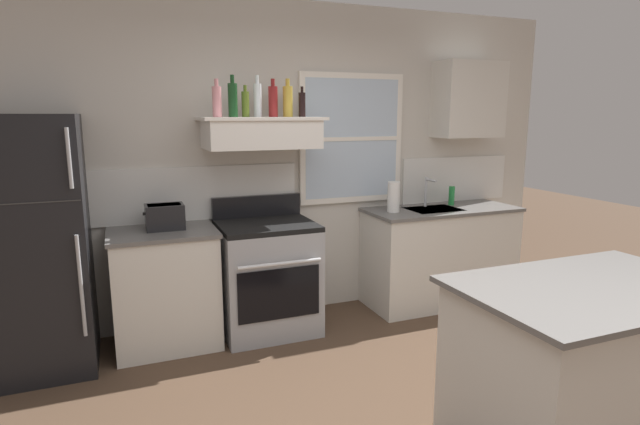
% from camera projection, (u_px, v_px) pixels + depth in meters
% --- Properties ---
extents(back_wall, '(5.40, 0.11, 2.70)m').
position_uv_depth(back_wall, '(285.00, 163.00, 4.43)').
color(back_wall, beige).
rests_on(back_wall, ground_plane).
extents(refrigerator, '(0.70, 0.72, 1.77)m').
position_uv_depth(refrigerator, '(33.00, 246.00, 3.46)').
color(refrigerator, black).
rests_on(refrigerator, ground_plane).
extents(counter_left_of_stove, '(0.79, 0.63, 0.91)m').
position_uv_depth(counter_left_of_stove, '(166.00, 288.00, 3.91)').
color(counter_left_of_stove, silver).
rests_on(counter_left_of_stove, ground_plane).
extents(toaster, '(0.30, 0.20, 0.19)m').
position_uv_depth(toaster, '(165.00, 216.00, 3.84)').
color(toaster, black).
rests_on(toaster, counter_left_of_stove).
extents(stove_range, '(0.76, 0.69, 1.09)m').
position_uv_depth(stove_range, '(267.00, 276.00, 4.16)').
color(stove_range, '#9EA0A5').
rests_on(stove_range, ground_plane).
extents(range_hood_shelf, '(0.96, 0.52, 0.24)m').
position_uv_depth(range_hood_shelf, '(261.00, 133.00, 4.03)').
color(range_hood_shelf, white).
extents(bottle_rose_pink, '(0.07, 0.07, 0.28)m').
position_uv_depth(bottle_rose_pink, '(217.00, 101.00, 3.81)').
color(bottle_rose_pink, '#C67F84').
rests_on(bottle_rose_pink, range_hood_shelf).
extents(bottle_dark_green_wine, '(0.07, 0.07, 0.32)m').
position_uv_depth(bottle_dark_green_wine, '(233.00, 99.00, 3.87)').
color(bottle_dark_green_wine, '#143819').
rests_on(bottle_dark_green_wine, range_hood_shelf).
extents(bottle_olive_oil_square, '(0.06, 0.06, 0.24)m').
position_uv_depth(bottle_olive_oil_square, '(245.00, 104.00, 3.95)').
color(bottle_olive_oil_square, '#4C601E').
rests_on(bottle_olive_oil_square, range_hood_shelf).
extents(bottle_clear_tall, '(0.06, 0.06, 0.32)m').
position_uv_depth(bottle_clear_tall, '(258.00, 100.00, 4.02)').
color(bottle_clear_tall, silver).
rests_on(bottle_clear_tall, range_hood_shelf).
extents(bottle_red_label_wine, '(0.07, 0.07, 0.30)m').
position_uv_depth(bottle_red_label_wine, '(273.00, 101.00, 4.04)').
color(bottle_red_label_wine, maroon).
rests_on(bottle_red_label_wine, range_hood_shelf).
extents(bottle_champagne_gold_foil, '(0.08, 0.08, 0.30)m').
position_uv_depth(bottle_champagne_gold_foil, '(288.00, 101.00, 4.11)').
color(bottle_champagne_gold_foil, '#B29333').
rests_on(bottle_champagne_gold_foil, range_hood_shelf).
extents(bottle_balsamic_dark, '(0.06, 0.06, 0.24)m').
position_uv_depth(bottle_balsamic_dark, '(302.00, 104.00, 4.13)').
color(bottle_balsamic_dark, black).
rests_on(bottle_balsamic_dark, range_hood_shelf).
extents(counter_right_with_sink, '(1.43, 0.63, 0.91)m').
position_uv_depth(counter_right_with_sink, '(439.00, 255.00, 4.82)').
color(counter_right_with_sink, silver).
rests_on(counter_right_with_sink, ground_plane).
extents(sink_faucet, '(0.03, 0.17, 0.28)m').
position_uv_depth(sink_faucet, '(427.00, 188.00, 4.75)').
color(sink_faucet, silver).
rests_on(sink_faucet, counter_right_with_sink).
extents(paper_towel_roll, '(0.11, 0.11, 0.27)m').
position_uv_depth(paper_towel_roll, '(394.00, 197.00, 4.52)').
color(paper_towel_roll, white).
rests_on(paper_towel_roll, counter_right_with_sink).
extents(dish_soap_bottle, '(0.06, 0.06, 0.18)m').
position_uv_depth(dish_soap_bottle, '(452.00, 196.00, 4.87)').
color(dish_soap_bottle, '#268C3F').
rests_on(dish_soap_bottle, counter_right_with_sink).
extents(kitchen_island, '(1.40, 0.90, 0.91)m').
position_uv_depth(kitchen_island, '(587.00, 367.00, 2.68)').
color(kitchen_island, silver).
rests_on(kitchen_island, ground_plane).
extents(upper_cabinet_right, '(0.64, 0.32, 0.70)m').
position_uv_depth(upper_cabinet_right, '(469.00, 100.00, 4.80)').
color(upper_cabinet_right, silver).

